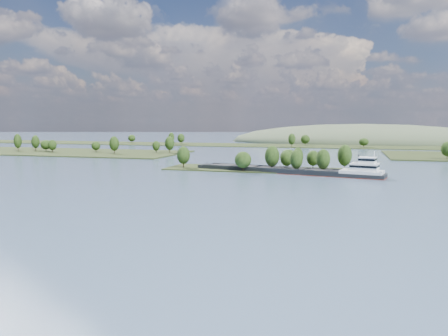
% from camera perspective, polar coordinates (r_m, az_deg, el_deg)
% --- Properties ---
extents(ground, '(1800.00, 1800.00, 0.00)m').
position_cam_1_polar(ground, '(170.03, 1.01, -2.42)').
color(ground, '#3E516C').
rests_on(ground, ground).
extents(tree_island, '(100.00, 32.58, 14.17)m').
position_cam_1_polar(tree_island, '(225.27, 6.43, 0.66)').
color(tree_island, black).
rests_on(tree_island, ground).
extents(left_bank, '(300.00, 80.00, 15.61)m').
position_cam_1_polar(left_bank, '(406.81, -25.89, 2.11)').
color(left_bank, black).
rests_on(left_bank, ground).
extents(back_shoreline, '(900.00, 60.00, 15.59)m').
position_cam_1_polar(back_shoreline, '(444.46, 11.23, 2.86)').
color(back_shoreline, black).
rests_on(back_shoreline, ground).
extents(hill_west, '(320.00, 160.00, 44.00)m').
position_cam_1_polar(hill_west, '(543.32, 17.70, 3.20)').
color(hill_west, '#3E4B33').
rests_on(hill_west, ground).
extents(cargo_barge, '(94.28, 30.28, 12.71)m').
position_cam_1_polar(cargo_barge, '(213.85, 9.69, -0.30)').
color(cargo_barge, black).
rests_on(cargo_barge, ground).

